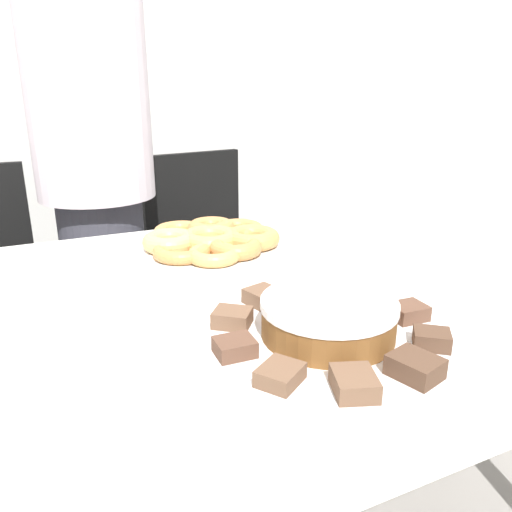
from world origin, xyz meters
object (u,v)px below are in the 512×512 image
at_px(plate_cake, 327,338).
at_px(napkin, 458,251).
at_px(plate_donuts, 210,249).
at_px(frosted_cake, 328,318).
at_px(person_standing, 97,180).
at_px(office_chair_right, 214,281).

relative_size(plate_cake, napkin, 2.39).
xyz_separation_m(plate_donuts, frosted_cake, (0.01, -0.47, 0.03)).
height_order(person_standing, frosted_cake, person_standing).
bearing_deg(frosted_cake, office_chair_right, 78.52).
height_order(person_standing, plate_cake, person_standing).
distance_m(plate_donuts, frosted_cake, 0.47).
height_order(plate_cake, frosted_cake, frosted_cake).
bearing_deg(frosted_cake, person_standing, 99.09).
height_order(plate_cake, napkin, plate_cake).
distance_m(frosted_cake, napkin, 0.54).
bearing_deg(napkin, frosted_cake, -154.97).
relative_size(person_standing, napkin, 9.97).
xyz_separation_m(plate_cake, frosted_cake, (0.00, 0.00, 0.03)).
distance_m(plate_cake, napkin, 0.54).
bearing_deg(office_chair_right, plate_donuts, -119.83).
bearing_deg(person_standing, napkin, -51.14).
bearing_deg(office_chair_right, napkin, -82.73).
distance_m(plate_cake, plate_donuts, 0.47).
relative_size(office_chair_right, plate_donuts, 2.58).
bearing_deg(office_chair_right, person_standing, 178.96).
distance_m(person_standing, frosted_cake, 1.06).
bearing_deg(person_standing, frosted_cake, -80.91).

